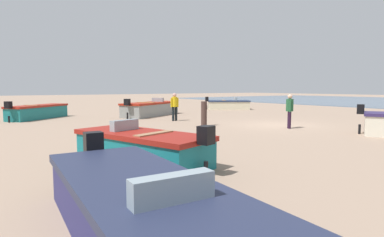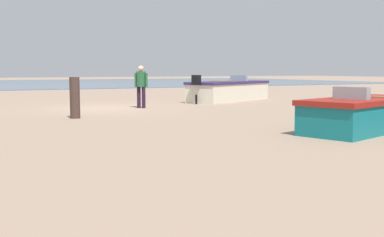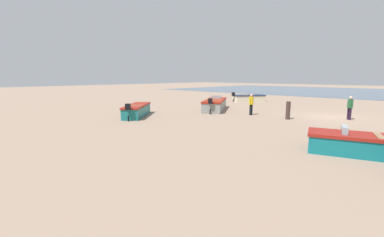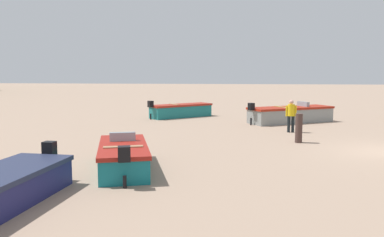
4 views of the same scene
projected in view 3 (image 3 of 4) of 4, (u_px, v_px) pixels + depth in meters
ground_plane at (333, 117)px, 18.68m from camera, size 160.00×160.00×0.00m
boat_cream_1 at (248, 98)px, 30.10m from camera, size 3.38×3.98×1.13m
boat_teal_3 at (363, 145)px, 9.60m from camera, size 4.16×2.50×1.11m
boat_grey_4 at (215, 105)px, 22.64m from camera, size 4.02×5.32×1.25m
boat_teal_5 at (137, 110)px, 19.07m from camera, size 3.73×4.05×1.18m
mooring_post_near_water at (288, 110)px, 17.63m from camera, size 0.30×0.30×1.24m
beach_walker_foreground at (251, 103)px, 19.57m from camera, size 0.34×0.53×1.62m
beach_walker_distant at (350, 106)px, 17.41m from camera, size 0.48×0.48×1.62m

